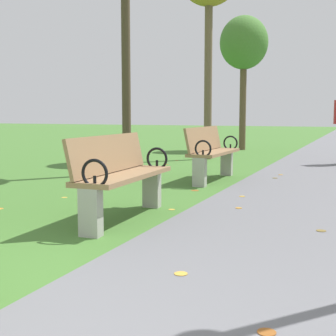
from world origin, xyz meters
name	(u,v)px	position (x,y,z in m)	size (l,w,h in m)	color
park_bench_2	(121,174)	(-0.50, 3.10, 0.49)	(0.53, 1.62, 0.90)	#93704C
park_bench_3	(211,152)	(-0.50, 6.34, 0.49)	(0.49, 1.61, 0.90)	#93704C
tree_5	(244,45)	(-1.64, 13.21, 3.18)	(1.45, 1.45, 4.04)	brown
scattered_leaves	(189,201)	(-0.18, 4.35, 0.01)	(4.51, 10.70, 0.02)	#93511E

